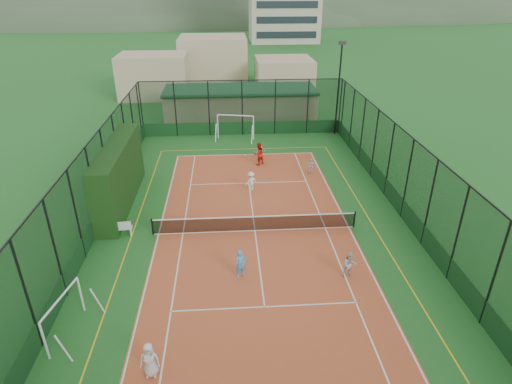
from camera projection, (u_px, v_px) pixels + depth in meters
ground at (255, 231)px, 24.63m from camera, size 300.00×300.00×0.00m
court_slab at (255, 231)px, 24.62m from camera, size 11.17×23.97×0.01m
tennis_net at (255, 223)px, 24.39m from camera, size 11.67×0.12×1.06m
perimeter_fence at (255, 192)px, 23.50m from camera, size 18.12×34.12×5.00m
floodlight_ne at (338, 90)px, 38.11m from camera, size 0.60×0.26×8.25m
clubhouse at (240, 104)px, 43.53m from camera, size 15.20×7.20×3.15m
distant_hills at (228, 17)px, 158.34m from camera, size 200.00×60.00×24.00m
hedge_left at (119, 175)px, 26.89m from camera, size 1.34×8.93×3.91m
white_bench at (116, 228)px, 23.96m from camera, size 1.79×0.63×0.99m
futsal_goal_near at (64, 316)px, 17.15m from camera, size 2.87×1.38×1.78m
futsal_goal_far at (236, 127)px, 38.23m from camera, size 3.48×1.65×2.16m
child_near_left at (150, 360)px, 15.38m from camera, size 0.72×0.47×1.46m
child_near_mid at (241, 264)px, 20.53m from camera, size 0.63×0.53×1.47m
child_near_right at (350, 265)px, 20.58m from camera, size 0.65×0.51×1.33m
child_far_left at (251, 181)px, 29.02m from camera, size 1.01×0.87×1.35m
child_far_right at (311, 166)px, 31.51m from camera, size 0.70×0.32×1.18m
child_far_back at (260, 152)px, 34.01m from camera, size 1.16×0.58×1.20m
coach at (259, 154)px, 32.95m from camera, size 1.09×1.04×1.78m
tennis_balls at (234, 218)px, 25.88m from camera, size 4.10×1.24×0.07m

